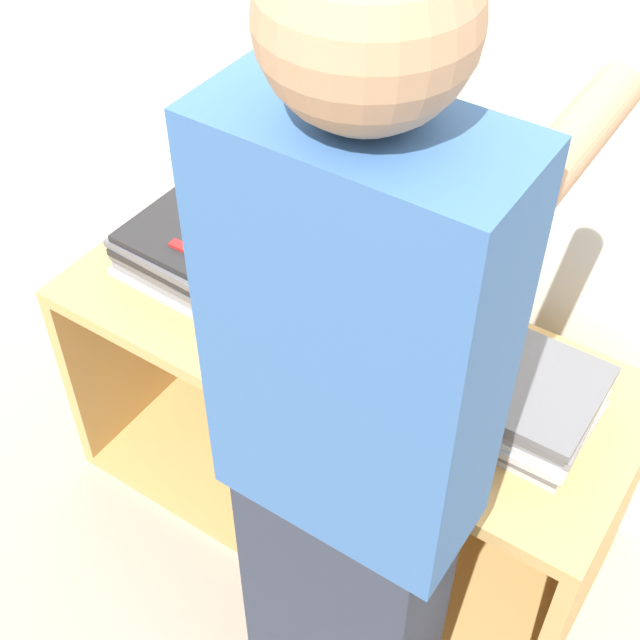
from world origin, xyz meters
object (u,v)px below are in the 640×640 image
laptop_open (353,305)px  laptop_stack_left (203,253)px  person (352,474)px  laptop_stack_right (504,391)px

laptop_open → laptop_stack_left: bearing=-172.6°
laptop_open → person: person is taller
laptop_open → person: bearing=-58.5°
laptop_stack_left → laptop_stack_right: bearing=0.1°
laptop_open → laptop_stack_left: laptop_open is taller
laptop_open → laptop_stack_right: 0.40m
laptop_stack_left → laptop_stack_right: size_ratio=1.01×
laptop_open → person: size_ratio=0.20×
laptop_stack_right → person: person is taller
laptop_open → laptop_stack_right: (0.40, -0.05, 0.01)m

